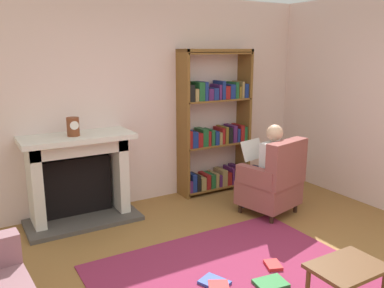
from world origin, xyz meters
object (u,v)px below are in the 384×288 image
Objects in this scene: bookshelf at (215,127)px; side_table at (347,274)px; mantel_clock at (73,127)px; seated_reader at (266,164)px; armchair_reading at (274,182)px; fireplace at (78,174)px.

side_table is (-0.75, -2.93, -0.56)m from bookshelf.
seated_reader is at bearing -21.91° from mantel_clock.
mantel_clock is 0.22× the size of armchair_reading.
mantel_clock reaches higher than side_table.
bookshelf reaches higher than side_table.
armchair_reading is at bearing 63.96° from side_table.
bookshelf is 2.09× the size of armchair_reading.
bookshelf reaches higher than seated_reader.
seated_reader is 2.13m from side_table.
bookshelf is at bearing -96.05° from armchair_reading.
seated_reader is at bearing -90.00° from armchair_reading.
mantel_clock is at bearing 114.51° from side_table.
bookshelf is 1.78× the size of seated_reader.
mantel_clock is 0.19× the size of seated_reader.
mantel_clock is at bearing -114.46° from fireplace.
fireplace is 2.34× the size of side_table.
armchair_reading is 0.85× the size of seated_reader.
side_table is (-0.86, -1.93, -0.24)m from seated_reader.
armchair_reading reaches higher than side_table.
fireplace is 6.18× the size of mantel_clock.
fireplace is 0.65× the size of bookshelf.
bookshelf reaches higher than fireplace.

